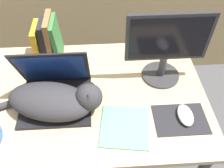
{
  "coord_description": "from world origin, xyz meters",
  "views": [
    {
      "loc": [
        0.1,
        -0.37,
        1.61
      ],
      "look_at": [
        0.15,
        0.34,
        0.82
      ],
      "focal_mm": 38.0,
      "sensor_mm": 36.0,
      "label": 1
    }
  ],
  "objects": [
    {
      "name": "computer_mouse",
      "position": [
        0.46,
        0.21,
        0.74
      ],
      "size": [
        0.07,
        0.11,
        0.03
      ],
      "color": "silver",
      "rests_on": "mousepad"
    },
    {
      "name": "external_monitor",
      "position": [
        0.41,
        0.47,
        0.92
      ],
      "size": [
        0.38,
        0.19,
        0.36
      ],
      "color": "#333338",
      "rests_on": "desk"
    },
    {
      "name": "laptop",
      "position": [
        -0.11,
        0.35,
        0.78
      ],
      "size": [
        0.32,
        0.28,
        0.27
      ],
      "color": "black",
      "rests_on": "desk"
    },
    {
      "name": "desk",
      "position": [
        0.0,
        0.38,
        0.65
      ],
      "size": [
        1.2,
        0.75,
        0.72
      ],
      "color": "tan",
      "rests_on": "ground_plane"
    },
    {
      "name": "mousepad",
      "position": [
        0.44,
        0.2,
        0.73
      ],
      "size": [
        0.23,
        0.17,
        0.0
      ],
      "color": "#232328",
      "rests_on": "desk"
    },
    {
      "name": "cat",
      "position": [
        -0.11,
        0.28,
        0.79
      ],
      "size": [
        0.51,
        0.28,
        0.16
      ],
      "color": "#333338",
      "rests_on": "desk"
    },
    {
      "name": "notepad",
      "position": [
        0.19,
        0.17,
        0.73
      ],
      "size": [
        0.23,
        0.24,
        0.01
      ],
      "color": "#6BBC93",
      "rests_on": "desk"
    },
    {
      "name": "book_row",
      "position": [
        -0.17,
        0.65,
        0.84
      ],
      "size": [
        0.14,
        0.17,
        0.25
      ],
      "color": "gold",
      "rests_on": "desk"
    }
  ]
}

